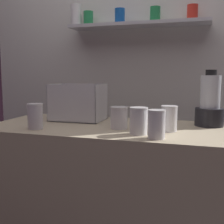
{
  "coord_description": "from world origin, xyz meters",
  "views": [
    {
      "loc": [
        0.47,
        -1.52,
        1.19
      ],
      "look_at": [
        0.0,
        0.0,
        0.98
      ],
      "focal_mm": 46.37,
      "sensor_mm": 36.0,
      "label": 1
    }
  ],
  "objects_px": {
    "juice_cup_beet_middle": "(139,122)",
    "juice_cup_pomegranate_far_left": "(35,118)",
    "blender_pitcher": "(210,105)",
    "juice_cup_mango_far_right": "(169,120)",
    "juice_cup_mango_left": "(119,119)",
    "juice_cup_carrot_right": "(157,126)",
    "carrot_display_bin": "(78,108)"
  },
  "relations": [
    {
      "from": "juice_cup_carrot_right",
      "to": "juice_cup_beet_middle",
      "type": "bearing_deg",
      "value": 145.15
    },
    {
      "from": "blender_pitcher",
      "to": "juice_cup_mango_far_right",
      "type": "distance_m",
      "value": 0.31
    },
    {
      "from": "blender_pitcher",
      "to": "juice_cup_mango_left",
      "type": "bearing_deg",
      "value": -154.1
    },
    {
      "from": "blender_pitcher",
      "to": "juice_cup_pomegranate_far_left",
      "type": "bearing_deg",
      "value": -157.61
    },
    {
      "from": "juice_cup_pomegranate_far_left",
      "to": "juice_cup_carrot_right",
      "type": "relative_size",
      "value": 1.03
    },
    {
      "from": "juice_cup_pomegranate_far_left",
      "to": "juice_cup_mango_far_right",
      "type": "relative_size",
      "value": 1.03
    },
    {
      "from": "juice_cup_mango_far_right",
      "to": "juice_cup_mango_left",
      "type": "bearing_deg",
      "value": -179.23
    },
    {
      "from": "juice_cup_mango_left",
      "to": "juice_cup_carrot_right",
      "type": "xyz_separation_m",
      "value": [
        0.23,
        -0.18,
        0.01
      ]
    },
    {
      "from": "juice_cup_mango_left",
      "to": "juice_cup_carrot_right",
      "type": "distance_m",
      "value": 0.29
    },
    {
      "from": "blender_pitcher",
      "to": "juice_cup_pomegranate_far_left",
      "type": "relative_size",
      "value": 2.31
    },
    {
      "from": "blender_pitcher",
      "to": "juice_cup_mango_far_right",
      "type": "relative_size",
      "value": 2.39
    },
    {
      "from": "blender_pitcher",
      "to": "juice_cup_mango_left",
      "type": "distance_m",
      "value": 0.52
    },
    {
      "from": "blender_pitcher",
      "to": "juice_cup_carrot_right",
      "type": "distance_m",
      "value": 0.47
    },
    {
      "from": "juice_cup_mango_left",
      "to": "juice_cup_carrot_right",
      "type": "height_order",
      "value": "juice_cup_carrot_right"
    },
    {
      "from": "blender_pitcher",
      "to": "juice_cup_beet_middle",
      "type": "bearing_deg",
      "value": -134.54
    },
    {
      "from": "juice_cup_beet_middle",
      "to": "juice_cup_pomegranate_far_left",
      "type": "bearing_deg",
      "value": -177.25
    },
    {
      "from": "juice_cup_carrot_right",
      "to": "juice_cup_mango_left",
      "type": "bearing_deg",
      "value": 141.54
    },
    {
      "from": "carrot_display_bin",
      "to": "juice_cup_carrot_right",
      "type": "distance_m",
      "value": 0.67
    },
    {
      "from": "carrot_display_bin",
      "to": "blender_pitcher",
      "type": "relative_size",
      "value": 1.01
    },
    {
      "from": "juice_cup_mango_left",
      "to": "juice_cup_beet_middle",
      "type": "bearing_deg",
      "value": -40.92
    },
    {
      "from": "juice_cup_mango_left",
      "to": "juice_cup_mango_far_right",
      "type": "distance_m",
      "value": 0.26
    },
    {
      "from": "blender_pitcher",
      "to": "juice_cup_pomegranate_far_left",
      "type": "xyz_separation_m",
      "value": [
        -0.89,
        -0.37,
        -0.06
      ]
    },
    {
      "from": "carrot_display_bin",
      "to": "juice_cup_beet_middle",
      "type": "xyz_separation_m",
      "value": [
        0.45,
        -0.31,
        -0.02
      ]
    },
    {
      "from": "juice_cup_mango_left",
      "to": "carrot_display_bin",
      "type": "bearing_deg",
      "value": 149.14
    },
    {
      "from": "juice_cup_mango_far_right",
      "to": "blender_pitcher",
      "type": "bearing_deg",
      "value": 47.97
    },
    {
      "from": "juice_cup_mango_left",
      "to": "juice_cup_beet_middle",
      "type": "height_order",
      "value": "juice_cup_beet_middle"
    },
    {
      "from": "juice_cup_carrot_right",
      "to": "juice_cup_pomegranate_far_left",
      "type": "bearing_deg",
      "value": 176.41
    },
    {
      "from": "juice_cup_pomegranate_far_left",
      "to": "blender_pitcher",
      "type": "bearing_deg",
      "value": 22.39
    },
    {
      "from": "juice_cup_beet_middle",
      "to": "carrot_display_bin",
      "type": "bearing_deg",
      "value": 145.98
    },
    {
      "from": "blender_pitcher",
      "to": "juice_cup_carrot_right",
      "type": "relative_size",
      "value": 2.39
    },
    {
      "from": "juice_cup_mango_left",
      "to": "juice_cup_beet_middle",
      "type": "xyz_separation_m",
      "value": [
        0.13,
        -0.11,
        0.01
      ]
    },
    {
      "from": "juice_cup_mango_left",
      "to": "juice_cup_mango_far_right",
      "type": "xyz_separation_m",
      "value": [
        0.26,
        0.0,
        0.0
      ]
    }
  ]
}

